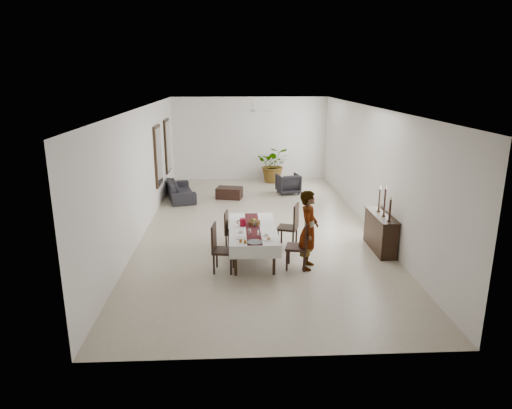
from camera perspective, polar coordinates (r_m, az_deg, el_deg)
name	(u,v)px	position (r m, az deg, el deg)	size (l,w,h in m)	color
floor	(258,227)	(12.47, 0.26, -2.78)	(6.00, 12.00, 0.00)	beige
ceiling	(258,107)	(11.84, 0.28, 12.06)	(6.00, 12.00, 0.02)	silver
wall_back	(250,139)	(17.97, -0.77, 8.21)	(6.00, 0.02, 3.20)	white
wall_front	(282,255)	(6.30, 3.22, -6.35)	(6.00, 0.02, 3.20)	white
wall_left	(143,170)	(12.26, -13.91, 4.18)	(0.02, 12.00, 3.20)	white
wall_right	(370,168)	(12.57, 14.09, 4.45)	(0.02, 12.00, 3.20)	white
dining_table_top	(253,229)	(10.25, -0.40, -3.11)	(0.90, 2.15, 0.04)	black
table_leg_fl	(236,261)	(9.41, -2.56, -7.10)	(0.06, 0.06, 0.63)	black
table_leg_fr	(274,260)	(9.44, 2.27, -7.01)	(0.06, 0.06, 0.63)	black
table_leg_bl	(235,229)	(11.32, -2.61, -3.07)	(0.06, 0.06, 0.63)	black
table_leg_br	(267,228)	(11.35, 1.39, -3.01)	(0.06, 0.06, 0.63)	black
tablecloth_top	(253,228)	(10.24, -0.40, -2.96)	(1.06, 2.31, 0.01)	white
tablecloth_drape_left	(230,234)	(10.28, -3.33, -3.69)	(0.01, 2.31, 0.27)	silver
tablecloth_drape_right	(276,233)	(10.32, 2.52, -3.60)	(0.01, 2.31, 0.27)	white
tablecloth_drape_near	(255,253)	(9.21, -0.11, -6.04)	(1.06, 0.01, 0.27)	white
tablecloth_drape_far	(251,218)	(11.38, -0.64, -1.72)	(1.06, 0.01, 0.27)	white
table_runner	(253,228)	(10.24, -0.40, -2.92)	(0.31, 2.24, 0.00)	#58191D
red_pitcher	(243,222)	(10.33, -1.68, -2.24)	(0.13, 0.13, 0.18)	maroon
pitcher_handle	(239,222)	(10.33, -2.10, -2.25)	(0.11, 0.11, 0.02)	maroon
wine_glass_near	(259,233)	(9.67, 0.38, -3.61)	(0.06, 0.06, 0.15)	white
wine_glass_mid	(250,232)	(9.75, -0.81, -3.45)	(0.06, 0.06, 0.15)	silver
wine_glass_far	(255,224)	(10.26, -0.16, -2.45)	(0.06, 0.06, 0.15)	silver
teacup_right	(266,235)	(9.74, 1.31, -3.78)	(0.08, 0.08, 0.05)	white
saucer_right	(266,235)	(9.75, 1.31, -3.89)	(0.13, 0.13, 0.01)	white
teacup_left	(241,231)	(9.93, -1.88, -3.39)	(0.08, 0.08, 0.05)	white
saucer_left	(241,232)	(9.94, -1.88, -3.51)	(0.13, 0.13, 0.01)	silver
plate_near_right	(269,240)	(9.50, 1.59, -4.43)	(0.22, 0.22, 0.01)	white
bread_near_right	(269,239)	(9.49, 1.59, -4.29)	(0.08, 0.08, 0.08)	tan
plate_near_left	(241,238)	(9.60, -1.85, -4.21)	(0.22, 0.22, 0.01)	silver
plate_far_left	(240,221)	(10.70, -2.05, -2.07)	(0.22, 0.22, 0.01)	white
serving_tray	(255,242)	(9.35, -0.16, -4.73)	(0.32, 0.32, 0.02)	#3B3C40
jam_jar_a	(245,242)	(9.31, -1.37, -4.67)	(0.06, 0.06, 0.07)	#926415
jam_jar_b	(241,241)	(9.36, -1.93, -4.56)	(0.06, 0.06, 0.07)	brown
fruit_basket	(254,223)	(10.44, -0.21, -2.30)	(0.27, 0.27, 0.09)	brown
fruit_red	(256,220)	(10.44, -0.06, -1.92)	(0.08, 0.08, 0.08)	maroon
fruit_green	(253,220)	(10.45, -0.41, -1.91)	(0.07, 0.07, 0.07)	#557A24
fruit_yellow	(254,221)	(10.38, -0.20, -2.03)	(0.08, 0.08, 0.08)	yellow
chair_right_near_seat	(297,247)	(9.73, 5.12, -5.34)	(0.45, 0.45, 0.05)	black
chair_right_near_leg_fl	(304,262)	(9.64, 6.07, -7.18)	(0.05, 0.05, 0.45)	black
chair_right_near_leg_fr	(306,256)	(9.98, 6.25, -6.36)	(0.05, 0.05, 0.45)	black
chair_right_near_leg_bl	(287,261)	(9.67, 3.88, -7.04)	(0.05, 0.05, 0.45)	black
chair_right_near_leg_br	(289,254)	(10.01, 4.14, -6.24)	(0.05, 0.05, 0.45)	black
chair_right_near_back	(307,234)	(9.61, 6.38, -3.70)	(0.45, 0.04, 0.57)	black
chair_right_far_seat	(287,228)	(10.92, 3.94, -2.92)	(0.45, 0.45, 0.05)	black
chair_right_far_leg_fl	(293,241)	(10.80, 4.65, -4.57)	(0.05, 0.05, 0.45)	black
chair_right_far_leg_fr	(296,236)	(11.14, 5.06, -3.93)	(0.05, 0.05, 0.45)	black
chair_right_far_leg_bl	(278,239)	(10.88, 2.74, -4.38)	(0.05, 0.05, 0.45)	black
chair_right_far_leg_br	(282,234)	(11.21, 3.21, -3.75)	(0.05, 0.05, 0.45)	black
chair_right_far_back	(296,216)	(10.79, 5.04, -1.47)	(0.45, 0.04, 0.58)	black
chair_left_near_seat	(224,251)	(9.58, -4.08, -5.79)	(0.43, 0.43, 0.05)	black
chair_left_near_leg_fl	(217,258)	(9.86, -4.92, -6.67)	(0.04, 0.04, 0.43)	black
chair_left_near_leg_fr	(214,265)	(9.53, -5.29, -7.48)	(0.04, 0.04, 0.43)	black
chair_left_near_leg_bl	(233,258)	(9.80, -2.86, -6.76)	(0.04, 0.04, 0.43)	black
chair_left_near_leg_br	(231,265)	(9.48, -3.15, -7.58)	(0.04, 0.04, 0.43)	black
chair_left_near_back	(214,237)	(9.50, -5.30, -4.08)	(0.43, 0.04, 0.55)	black
chair_left_far_seat	(234,233)	(10.77, -2.79, -3.54)	(0.39, 0.39, 0.04)	black
chair_left_far_leg_fl	(228,239)	(11.02, -3.47, -4.30)	(0.04, 0.04, 0.39)	black
chair_left_far_leg_fr	(226,243)	(10.72, -3.75, -4.88)	(0.04, 0.04, 0.39)	black
chair_left_far_leg_bl	(242,239)	(10.97, -1.82, -4.36)	(0.04, 0.04, 0.39)	black
chair_left_far_leg_br	(240,244)	(10.67, -2.06, -4.95)	(0.04, 0.04, 0.39)	black
chair_left_far_back	(226,222)	(10.71, -3.75, -2.17)	(0.39, 0.04, 0.50)	black
woman	(309,230)	(9.66, 6.60, -3.18)	(0.62, 0.41, 1.70)	#94989C
sideboard_body	(380,233)	(11.11, 15.28, -3.41)	(0.37, 1.40, 0.84)	black
sideboard_top	(382,215)	(10.98, 15.44, -1.27)	(0.41, 1.46, 0.03)	black
candlestick_near_base	(389,221)	(10.51, 16.31, -1.94)	(0.09, 0.09, 0.03)	black
candlestick_near_shaft	(390,210)	(10.44, 16.41, -0.64)	(0.05, 0.05, 0.47)	black
candlestick_near_candle	(391,198)	(10.37, 16.53, 0.80)	(0.03, 0.03, 0.07)	beige
candlestick_mid_base	(384,216)	(10.85, 15.68, -1.34)	(0.09, 0.09, 0.03)	black
candlestick_mid_shaft	(385,202)	(10.76, 15.80, 0.28)	(0.05, 0.05, 0.61)	black
candlestick_mid_candle	(386,188)	(10.68, 15.94, 2.05)	(0.03, 0.03, 0.07)	white
candlestick_far_base	(379,211)	(11.19, 15.09, -0.78)	(0.09, 0.09, 0.03)	black
candlestick_far_shaft	(380,200)	(11.11, 15.19, 0.56)	(0.05, 0.05, 0.52)	black
candlestick_far_candle	(380,188)	(11.04, 15.30, 2.04)	(0.03, 0.03, 0.07)	#EDEACD
sofa	(181,190)	(15.44, -9.41, 1.79)	(1.99, 0.78, 0.58)	#28262B
armchair	(288,184)	(15.95, 4.04, 2.61)	(0.74, 0.76, 0.69)	#262328
coffee_table	(229,193)	(15.32, -3.35, 1.46)	(0.83, 0.56, 0.37)	black
potted_plant	(274,164)	(17.61, 2.25, 5.04)	(1.24, 1.07, 1.37)	#2F5723
mirror_frame_near	(158,156)	(14.39, -12.14, 5.96)	(0.06, 1.05, 1.85)	black
mirror_glass_near	(159,156)	(14.38, -12.00, 5.96)	(0.01, 0.90, 1.70)	white
mirror_frame_far	(168,146)	(16.44, -11.00, 7.22)	(0.06, 1.05, 1.85)	black
mirror_glass_far	(169,146)	(16.43, -10.88, 7.22)	(0.01, 0.90, 1.70)	white
fan_rod	(253,104)	(14.84, -0.36, 12.43)	(0.04, 0.04, 0.20)	white
fan_hub	(253,111)	(14.85, -0.36, 11.66)	(0.16, 0.16, 0.08)	silver
fan_blade_n	(253,110)	(15.20, -0.42, 11.76)	(0.10, 0.55, 0.01)	white
fan_blade_s	(254,111)	(14.50, -0.30, 11.56)	(0.10, 0.55, 0.01)	silver
fan_blade_e	(264,111)	(14.87, 1.01, 11.66)	(0.55, 0.10, 0.01)	beige
fan_blade_w	(242,111)	(14.84, -1.74, 11.65)	(0.55, 0.10, 0.01)	white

